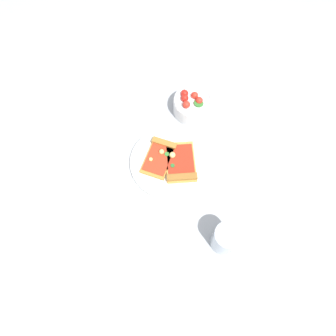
{
  "coord_description": "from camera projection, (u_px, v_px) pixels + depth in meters",
  "views": [
    {
      "loc": [
        0.02,
        -0.43,
        0.91
      ],
      "look_at": [
        -0.04,
        -0.03,
        0.03
      ],
      "focal_mm": 33.29,
      "sensor_mm": 36.0,
      "label": 1
    }
  ],
  "objects": [
    {
      "name": "plate",
      "position": [
        169.0,
        163.0,
        1.0
      ],
      "size": [
        0.25,
        0.25,
        0.01
      ],
      "primitive_type": "cylinder",
      "color": "white",
      "rests_on": "ground_plane"
    },
    {
      "name": "pizza_slice_near",
      "position": [
        160.0,
        155.0,
        1.0
      ],
      "size": [
        0.1,
        0.14,
        0.02
      ],
      "color": "gold",
      "rests_on": "plate"
    },
    {
      "name": "paper_napkin",
      "position": [
        90.0,
        183.0,
        0.98
      ],
      "size": [
        0.17,
        0.17,
        0.0
      ],
      "primitive_type": "cube",
      "rotation": [
        0.0,
        0.0,
        0.38
      ],
      "color": "silver",
      "rests_on": "ground_plane"
    },
    {
      "name": "salad_bowl",
      "position": [
        192.0,
        105.0,
        1.06
      ],
      "size": [
        0.13,
        0.13,
        0.09
      ],
      "color": "white",
      "rests_on": "ground_plane"
    },
    {
      "name": "soda_glass",
      "position": [
        225.0,
        239.0,
        0.86
      ],
      "size": [
        0.07,
        0.07,
        0.1
      ],
      "color": "silver",
      "rests_on": "ground_plane"
    },
    {
      "name": "pizza_slice_far",
      "position": [
        180.0,
        164.0,
        0.99
      ],
      "size": [
        0.12,
        0.16,
        0.03
      ],
      "color": "gold",
      "rests_on": "plate"
    },
    {
      "name": "ground_plane",
      "position": [
        180.0,
        164.0,
        1.01
      ],
      "size": [
        2.4,
        2.4,
        0.0
      ],
      "primitive_type": "plane",
      "color": "#B2B7BC",
      "rests_on": "ground"
    }
  ]
}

